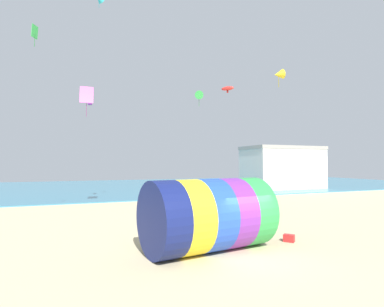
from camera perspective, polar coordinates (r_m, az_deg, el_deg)
The scene contains 14 objects.
ground_plane at distance 14.08m, azimuth 10.36°, elevation -18.12°, with size 120.00×120.00×0.00m, color #CCBA8C.
sea at distance 51.90m, azimuth -13.49°, elevation -6.18°, with size 120.00×40.00×0.10m, color teal.
giant_inflatable_tube at distance 13.83m, azimuth 3.17°, elevation -11.56°, with size 6.08×4.05×3.24m.
kite_handler at distance 16.58m, azimuth 14.46°, elevation -12.48°, with size 0.35×0.42×1.72m.
kite_green_delta at distance 24.59m, azimuth 1.35°, elevation 11.15°, with size 0.94×1.04×1.36m.
kite_purple_box at distance 30.16m, azimuth -18.87°, elevation 9.72°, with size 0.40×0.40×1.07m.
kite_red_parafoil at distance 27.97m, azimuth 6.79°, elevation 12.21°, with size 1.14×1.23×0.63m.
kite_yellow_delta at distance 18.44m, azimuth 16.17°, elevation 14.26°, with size 0.70×0.61×1.07m.
kite_green_diamond at distance 22.35m, azimuth -27.78°, elevation 19.79°, with size 0.35×0.52×1.34m.
kite_magenta_diamond at distance 26.22m, azimuth -19.45°, elevation 10.45°, with size 1.08×0.62×2.52m.
bystander_near_water at distance 24.93m, azimuth 7.75°, elevation -9.16°, with size 0.38×0.25×1.57m.
bystander_mid_beach at distance 23.61m, azimuth -6.20°, elevation -9.61°, with size 0.40×0.42×1.55m.
promenade_building at distance 49.03m, azimuth 16.84°, elevation -2.58°, with size 11.98×6.75×6.61m.
cooler_box at distance 16.39m, azimuth 18.00°, elevation -15.08°, with size 0.52×0.36×0.36m, color red.
Camera 1 is at (-7.08, -11.52, 3.93)m, focal length 28.00 mm.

